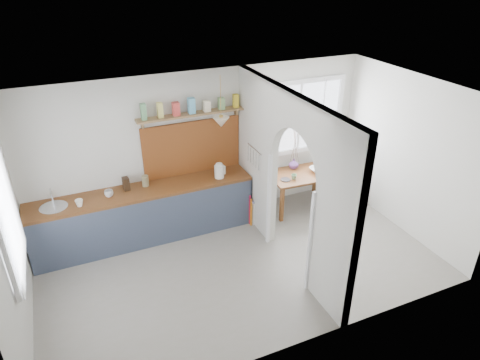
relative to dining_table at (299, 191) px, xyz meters
name	(u,v)px	position (x,y,z in m)	size (l,w,h in m)	color
floor	(242,266)	(-1.64, -1.14, -0.35)	(5.80, 3.20, 0.01)	gray
ceiling	(243,98)	(-1.64, -1.14, 2.25)	(5.80, 3.20, 0.01)	silver
walls	(242,191)	(-1.64, -1.14, 0.95)	(5.81, 3.21, 2.60)	silver
partition	(286,170)	(-0.94, -1.08, 1.10)	(0.12, 3.20, 2.60)	silver
kitchen_window	(2,214)	(-4.51, -1.14, 1.30)	(0.10, 1.16, 1.50)	white
nook_window	(299,117)	(0.16, 0.42, 1.25)	(1.76, 0.10, 1.30)	white
counter	(145,213)	(-2.77, 0.19, 0.11)	(3.50, 0.60, 0.90)	brown
sink	(54,208)	(-4.07, 0.16, 0.54)	(0.40, 0.40, 0.02)	silver
backsplash	(192,147)	(-1.85, 0.44, 1.00)	(1.65, 0.03, 0.90)	brown
shelf	(192,111)	(-1.85, 0.35, 1.65)	(1.75, 0.20, 0.21)	olive
pendant_lamp	(221,122)	(-1.49, 0.01, 1.53)	(0.26, 0.26, 0.16)	beige
utensil_rail	(255,149)	(-1.03, -0.24, 1.10)	(0.02, 0.02, 0.50)	silver
dining_table	(299,191)	(0.00, 0.00, 0.00)	(1.11, 0.74, 0.69)	brown
chair_left	(255,196)	(-0.89, 0.02, 0.09)	(0.40, 0.40, 0.87)	white
chair_right	(339,178)	(0.77, -0.09, 0.14)	(0.44, 0.44, 0.97)	white
kettle	(219,170)	(-1.52, 0.08, 0.68)	(0.21, 0.17, 0.25)	white
mug_a	(79,203)	(-3.72, 0.04, 0.61)	(0.11, 0.11, 0.11)	white
mug_b	(109,194)	(-3.28, 0.16, 0.61)	(0.13, 0.13, 0.10)	silver
knife_block	(126,184)	(-2.99, 0.28, 0.65)	(0.09, 0.13, 0.20)	black
jar	(145,181)	(-2.70, 0.28, 0.64)	(0.11, 0.11, 0.17)	#837C54
towel_magenta	(250,210)	(-1.06, -0.14, -0.07)	(0.02, 0.03, 0.58)	#DB1343
towel_orange	(251,213)	(-1.06, -0.20, -0.10)	(0.02, 0.03, 0.55)	orange
bowl	(319,170)	(0.34, -0.06, 0.39)	(0.31, 0.31, 0.08)	white
table_cup	(294,177)	(-0.21, -0.13, 0.39)	(0.10, 0.10, 0.09)	#648A62
plate	(286,180)	(-0.36, -0.10, 0.35)	(0.17, 0.17, 0.01)	black
vase	(294,164)	(-0.01, 0.25, 0.44)	(0.18, 0.18, 0.19)	#643A7B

